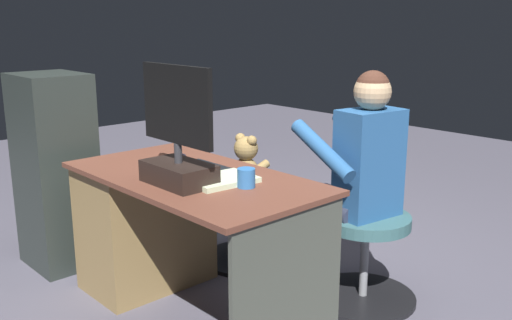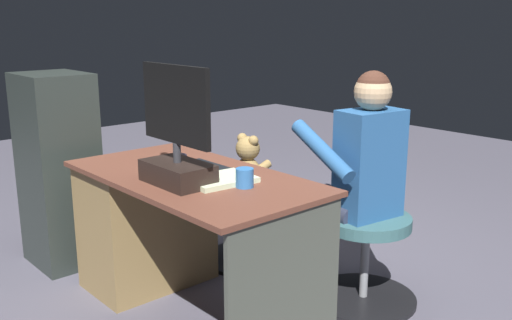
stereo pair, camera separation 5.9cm
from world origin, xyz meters
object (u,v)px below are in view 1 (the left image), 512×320
desk (156,222)px  teddy_bear (247,163)px  office_chair_teddy (246,218)px  visitor_chair (365,251)px  cup (246,178)px  person (355,167)px  tv_remote (182,166)px  keyboard (213,170)px  computer_mouse (178,157)px  monitor (178,147)px

desk → teddy_bear: teddy_bear is taller
office_chair_teddy → visitor_chair: bearing=-171.8°
cup → person: bearing=-98.2°
cup → tv_remote: cup is taller
person → keyboard: bearing=56.8°
computer_mouse → visitor_chair: (-0.80, -0.60, -0.46)m
computer_mouse → cup: bearing=173.6°
cup → office_chair_teddy: bearing=-41.7°
computer_mouse → cup: size_ratio=1.11×
computer_mouse → tv_remote: (-0.14, 0.08, -0.01)m
office_chair_teddy → teddy_bear: 0.34m
desk → tv_remote: size_ratio=8.96×
person → teddy_bear: bearing=7.4°
desk → tv_remote: bearing=-168.0°
desk → cup: 0.78m
computer_mouse → teddy_bear: bearing=-89.7°
keyboard → teddy_bear: (0.32, -0.51, -0.11)m
keyboard → person: (-0.40, -0.61, -0.02)m
monitor → tv_remote: bearing=-38.0°
cup → office_chair_teddy: (0.62, -0.56, -0.49)m
visitor_chair → keyboard: bearing=52.3°
office_chair_teddy → monitor: bearing=116.8°
computer_mouse → person: (-0.72, -0.59, -0.02)m
cup → office_chair_teddy: 0.97m
cup → tv_remote: bearing=1.3°
person → monitor: bearing=68.1°
monitor → visitor_chair: size_ratio=0.97×
desk → keyboard: 0.52m
keyboard → person: person is taller
cup → teddy_bear: (0.62, -0.57, -0.14)m
computer_mouse → teddy_bear: teddy_bear is taller
monitor → computer_mouse: size_ratio=5.61×
tv_remote → person: 0.88m
tv_remote → teddy_bear: teddy_bear is taller
computer_mouse → teddy_bear: 0.51m
office_chair_teddy → visitor_chair: 0.81m
monitor → keyboard: 0.30m
desk → computer_mouse: size_ratio=14.00×
computer_mouse → visitor_chair: bearing=-142.9°
office_chair_teddy → person: (-0.72, -0.10, 0.44)m
computer_mouse → person: size_ratio=0.08×
monitor → person: bearing=-111.9°
tv_remote → office_chair_teddy: (0.15, -0.57, -0.45)m
keyboard → visitor_chair: size_ratio=0.76×
computer_mouse → cup: (-0.62, 0.07, 0.03)m
desk → visitor_chair: (-0.85, -0.72, -0.11)m
cup → tv_remote: 0.48m
keyboard → teddy_bear: teddy_bear is taller
monitor → person: 0.93m
computer_mouse → visitor_chair: computer_mouse is taller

